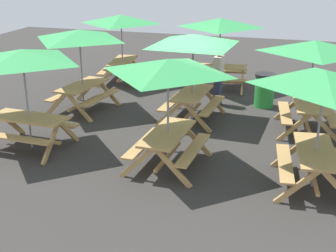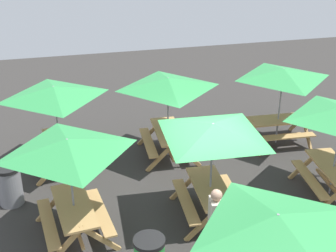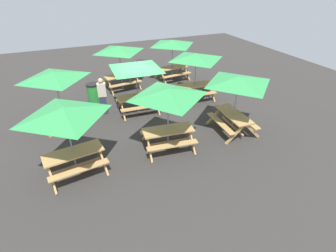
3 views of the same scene
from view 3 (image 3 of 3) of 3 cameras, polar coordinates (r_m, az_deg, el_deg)
name	(u,v)px [view 3 (image 3 of 3)]	position (r m, az deg, el deg)	size (l,w,h in m)	color
ground_plane	(141,111)	(12.16, -5.94, 3.22)	(26.90, 26.90, 0.00)	#33302D
picnic_table_0	(196,60)	(12.68, 6.13, 14.10)	(2.09, 2.09, 2.34)	tan
picnic_table_1	(168,98)	(8.66, 0.00, 6.20)	(2.21, 2.21, 2.34)	tan
picnic_table_2	(238,84)	(10.06, 15.01, 8.74)	(2.11, 2.11, 2.34)	tan
picnic_table_3	(136,70)	(11.39, -6.97, 12.10)	(2.82, 2.82, 2.34)	tan
picnic_table_4	(119,52)	(14.16, -10.57, 15.53)	(2.23, 2.23, 2.34)	tan
picnic_table_5	(172,46)	(15.26, 0.95, 17.10)	(2.22, 2.22, 2.34)	tan
picnic_table_6	(55,79)	(11.10, -23.41, 9.30)	(2.23, 2.23, 2.34)	tan
picnic_table_7	(65,117)	(8.02, -21.52, 1.77)	(2.26, 2.26, 2.34)	tan
trash_bin_green	(93,93)	(13.22, -15.94, 6.87)	(0.59, 0.59, 0.98)	green
trash_bin_gray	(142,69)	(16.26, -5.78, 12.34)	(0.59, 0.59, 0.98)	gray
person_standing	(102,95)	(11.88, -14.09, 6.47)	(0.39, 0.27, 1.67)	#2D334C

